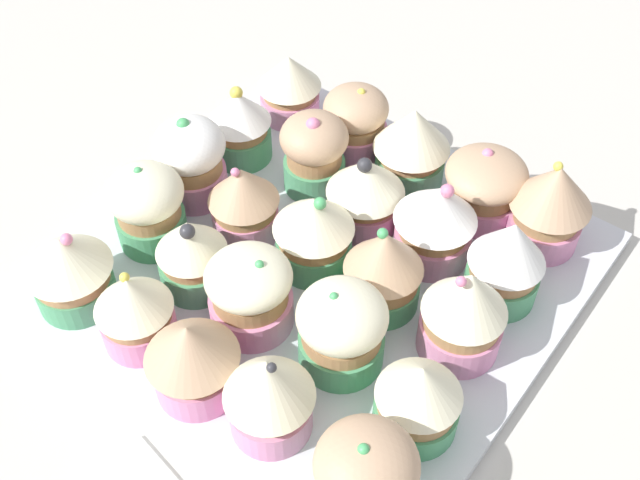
# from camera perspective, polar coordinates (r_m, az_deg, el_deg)

# --- Properties ---
(ground_plane) EXTENTS (1.80, 1.80, 0.03)m
(ground_plane) POSITION_cam_1_polar(r_m,az_deg,el_deg) (0.64, 0.00, -3.40)
(ground_plane) COLOR beige
(baking_tray) EXTENTS (0.36, 0.36, 0.01)m
(baking_tray) POSITION_cam_1_polar(r_m,az_deg,el_deg) (0.63, 0.00, -2.20)
(baking_tray) COLOR silver
(baking_tray) RESTS_ON ground_plane
(cupcake_0) EXTENTS (0.06, 0.06, 0.07)m
(cupcake_0) POSITION_cam_1_polar(r_m,az_deg,el_deg) (0.49, 3.30, -16.60)
(cupcake_0) COLOR #4C9E6B
(cupcake_0) RESTS_ON baking_tray
(cupcake_1) EXTENTS (0.06, 0.06, 0.07)m
(cupcake_1) POSITION_cam_1_polar(r_m,az_deg,el_deg) (0.52, 7.10, -11.17)
(cupcake_1) COLOR #4C9E6B
(cupcake_1) RESTS_ON baking_tray
(cupcake_2) EXTENTS (0.06, 0.06, 0.08)m
(cupcake_2) POSITION_cam_1_polar(r_m,az_deg,el_deg) (0.55, 10.18, -5.30)
(cupcake_2) COLOR pink
(cupcake_2) RESTS_ON baking_tray
(cupcake_3) EXTENTS (0.06, 0.06, 0.08)m
(cupcake_3) POSITION_cam_1_polar(r_m,az_deg,el_deg) (0.59, 13.29, -1.46)
(cupcake_3) COLOR #4C9E6B
(cupcake_3) RESTS_ON baking_tray
(cupcake_4) EXTENTS (0.06, 0.06, 0.08)m
(cupcake_4) POSITION_cam_1_polar(r_m,az_deg,el_deg) (0.64, 16.27, 2.53)
(cupcake_4) COLOR pink
(cupcake_4) RESTS_ON baking_tray
(cupcake_5) EXTENTS (0.06, 0.06, 0.08)m
(cupcake_5) POSITION_cam_1_polar(r_m,az_deg,el_deg) (0.51, -3.69, -10.93)
(cupcake_5) COLOR pink
(cupcake_5) RESTS_ON baking_tray
(cupcake_6) EXTENTS (0.06, 0.06, 0.07)m
(cupcake_6) POSITION_cam_1_polar(r_m,az_deg,el_deg) (0.54, 1.58, -6.38)
(cupcake_6) COLOR #4C9E6B
(cupcake_6) RESTS_ON baking_tray
(cupcake_7) EXTENTS (0.06, 0.06, 0.08)m
(cupcake_7) POSITION_cam_1_polar(r_m,az_deg,el_deg) (0.58, 4.78, -1.85)
(cupcake_7) COLOR #4C9E6B
(cupcake_7) RESTS_ON baking_tray
(cupcake_8) EXTENTS (0.06, 0.06, 0.08)m
(cupcake_8) POSITION_cam_1_polar(r_m,az_deg,el_deg) (0.61, 8.29, 1.35)
(cupcake_8) COLOR pink
(cupcake_8) RESTS_ON baking_tray
(cupcake_9) EXTENTS (0.07, 0.07, 0.06)m
(cupcake_9) POSITION_cam_1_polar(r_m,az_deg,el_deg) (0.65, 11.76, 3.85)
(cupcake_9) COLOR pink
(cupcake_9) RESTS_ON baking_tray
(cupcake_10) EXTENTS (0.06, 0.06, 0.07)m
(cupcake_10) POSITION_cam_1_polar(r_m,az_deg,el_deg) (0.53, -9.18, -8.34)
(cupcake_10) COLOR pink
(cupcake_10) RESTS_ON baking_tray
(cupcake_11) EXTENTS (0.06, 0.06, 0.07)m
(cupcake_11) POSITION_cam_1_polar(r_m,az_deg,el_deg) (0.57, -5.08, -3.73)
(cupcake_11) COLOR pink
(cupcake_11) RESTS_ON baking_tray
(cupcake_12) EXTENTS (0.06, 0.06, 0.07)m
(cupcake_12) POSITION_cam_1_polar(r_m,az_deg,el_deg) (0.60, -0.48, 0.68)
(cupcake_12) COLOR #4C9E6B
(cupcake_12) RESTS_ON baking_tray
(cupcake_13) EXTENTS (0.06, 0.06, 0.07)m
(cupcake_13) POSITION_cam_1_polar(r_m,az_deg,el_deg) (0.63, 3.39, 3.52)
(cupcake_13) COLOR pink
(cupcake_13) RESTS_ON baking_tray
(cupcake_14) EXTENTS (0.07, 0.07, 0.07)m
(cupcake_14) POSITION_cam_1_polar(r_m,az_deg,el_deg) (0.67, 6.59, 6.93)
(cupcake_14) COLOR #4C9E6B
(cupcake_14) RESTS_ON baking_tray
(cupcake_15) EXTENTS (0.06, 0.06, 0.07)m
(cupcake_15) POSITION_cam_1_polar(r_m,az_deg,el_deg) (0.57, -13.22, -4.92)
(cupcake_15) COLOR pink
(cupcake_15) RESTS_ON baking_tray
(cupcake_16) EXTENTS (0.05, 0.05, 0.07)m
(cupcake_16) POSITION_cam_1_polar(r_m,az_deg,el_deg) (0.59, -9.21, -0.97)
(cupcake_16) COLOR #4C9E6B
(cupcake_16) RESTS_ON baking_tray
(cupcake_17) EXTENTS (0.06, 0.06, 0.07)m
(cupcake_17) POSITION_cam_1_polar(r_m,az_deg,el_deg) (0.62, -5.52, 2.83)
(cupcake_17) COLOR pink
(cupcake_17) RESTS_ON baking_tray
(cupcake_18) EXTENTS (0.06, 0.06, 0.08)m
(cupcake_18) POSITION_cam_1_polar(r_m,az_deg,el_deg) (0.66, -0.42, 6.39)
(cupcake_18) COLOR #4C9E6B
(cupcake_18) RESTS_ON baking_tray
(cupcake_19) EXTENTS (0.06, 0.06, 0.07)m
(cupcake_19) POSITION_cam_1_polar(r_m,az_deg,el_deg) (0.70, 2.57, 8.53)
(cupcake_19) COLOR pink
(cupcake_19) RESTS_ON baking_tray
(cupcake_20) EXTENTS (0.07, 0.07, 0.07)m
(cupcake_20) POSITION_cam_1_polar(r_m,az_deg,el_deg) (0.60, -17.65, -2.01)
(cupcake_20) COLOR #4C9E6B
(cupcake_20) RESTS_ON baking_tray
(cupcake_21) EXTENTS (0.06, 0.06, 0.07)m
(cupcake_21) POSITION_cam_1_polar(r_m,az_deg,el_deg) (0.63, -12.31, 2.40)
(cupcake_21) COLOR #4C9E6B
(cupcake_21) RESTS_ON baking_tray
(cupcake_22) EXTENTS (0.06, 0.06, 0.08)m
(cupcake_22) POSITION_cam_1_polar(r_m,az_deg,el_deg) (0.66, -9.29, 5.78)
(cupcake_22) COLOR pink
(cupcake_22) RESTS_ON baking_tray
(cupcake_23) EXTENTS (0.06, 0.06, 0.07)m
(cupcake_23) POSITION_cam_1_polar(r_m,az_deg,el_deg) (0.70, -5.82, 8.30)
(cupcake_23) COLOR #4C9E6B
(cupcake_23) RESTS_ON baking_tray
(cupcake_24) EXTENTS (0.06, 0.06, 0.06)m
(cupcake_24) POSITION_cam_1_polar(r_m,az_deg,el_deg) (0.74, -2.22, 11.09)
(cupcake_24) COLOR pink
(cupcake_24) RESTS_ON baking_tray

